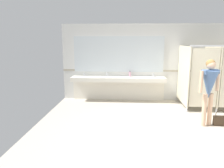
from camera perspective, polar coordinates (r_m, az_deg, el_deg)
ground_plane at (r=5.41m, az=17.88°, el=-12.76°), size 7.17×6.60×0.10m
wall_back at (r=7.99m, az=13.24°, el=5.44°), size 7.17×0.12×2.67m
wall_back_tile_band at (r=7.96m, az=13.22°, el=3.36°), size 7.17×0.01×0.06m
vanity_counter at (r=7.74m, az=1.59°, el=0.20°), size 3.25×0.52×0.97m
mirror_panel at (r=7.80m, az=1.69°, el=7.72°), size 3.15×0.02×1.24m
bathroom_stalls at (r=7.48m, az=24.73°, el=1.98°), size 1.78×1.38×1.97m
person_standing at (r=5.83m, az=23.89°, el=-0.09°), size 0.54×0.53×1.66m
handbag at (r=6.21m, az=26.11°, el=-8.40°), size 0.30×0.10×0.40m
soap_dispenser at (r=7.75m, az=4.65°, el=2.59°), size 0.07×0.07×0.20m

